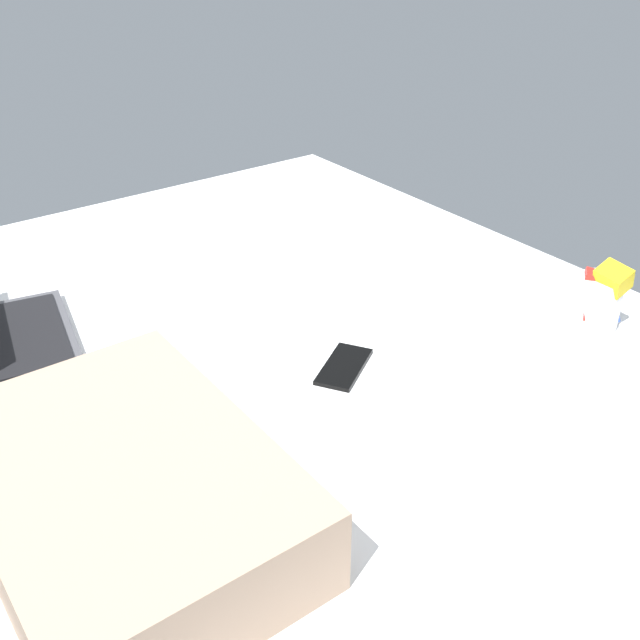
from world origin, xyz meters
The scene contains 4 objects.
bed_mattress centered at (0.00, 0.00, 9.00)cm, with size 180.00×140.00×18.00cm, color white.
snack_cup centered at (-33.98, -49.59, 24.27)cm, with size 9.93×9.47×15.07cm.
cell_phone centered at (-15.64, 0.00, 18.40)cm, with size 6.80×14.00×0.80cm, color black.
pillow centered at (-28.96, 48.00, 24.50)cm, with size 52.00×36.00×13.00cm, color tan.
Camera 1 is at (-103.27, 70.64, 94.43)cm, focal length 41.35 mm.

